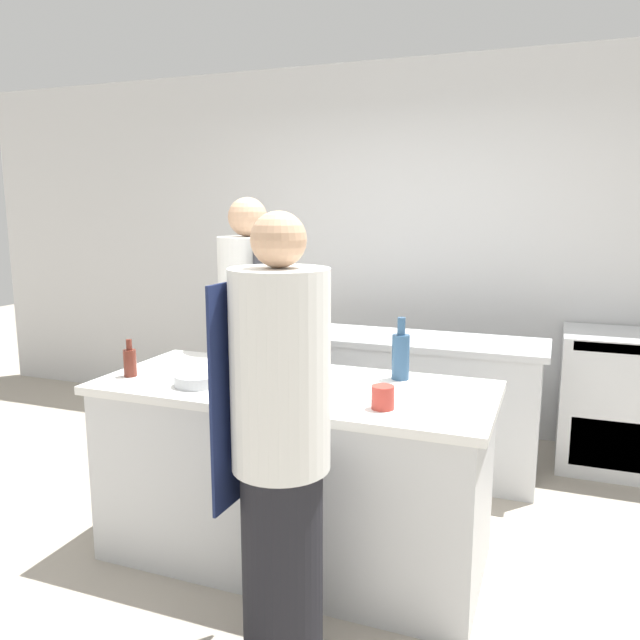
{
  "coord_description": "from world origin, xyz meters",
  "views": [
    {
      "loc": [
        1.14,
        -2.63,
        1.71
      ],
      "look_at": [
        0.0,
        0.35,
        1.14
      ],
      "focal_mm": 35.0,
      "sensor_mm": 36.0,
      "label": 1
    }
  ],
  "objects_px": {
    "bowl_mixing_large": "(197,380)",
    "oven_range": "(622,401)",
    "bottle_olive_oil": "(401,355)",
    "bowl_prep_small": "(244,358)",
    "bottle_wine": "(292,344)",
    "bottle_cooking_oil": "(130,362)",
    "cup": "(383,397)",
    "bottle_vinegar": "(245,371)",
    "chef_at_stove": "(251,346)",
    "chef_at_prep_near": "(280,449)"
  },
  "relations": [
    {
      "from": "bottle_cooking_oil",
      "to": "bowl_mixing_large",
      "type": "distance_m",
      "value": 0.4
    },
    {
      "from": "chef_at_stove",
      "to": "bottle_wine",
      "type": "height_order",
      "value": "chef_at_stove"
    },
    {
      "from": "bottle_vinegar",
      "to": "bottle_cooking_oil",
      "type": "distance_m",
      "value": 0.65
    },
    {
      "from": "bowl_prep_small",
      "to": "bottle_olive_oil",
      "type": "bearing_deg",
      "value": 0.42
    },
    {
      "from": "chef_at_prep_near",
      "to": "cup",
      "type": "bearing_deg",
      "value": -25.76
    },
    {
      "from": "bottle_wine",
      "to": "bowl_mixing_large",
      "type": "height_order",
      "value": "bottle_wine"
    },
    {
      "from": "chef_at_prep_near",
      "to": "bowl_mixing_large",
      "type": "height_order",
      "value": "chef_at_prep_near"
    },
    {
      "from": "chef_at_stove",
      "to": "bottle_olive_oil",
      "type": "height_order",
      "value": "chef_at_stove"
    },
    {
      "from": "bottle_vinegar",
      "to": "bowl_mixing_large",
      "type": "height_order",
      "value": "bottle_vinegar"
    },
    {
      "from": "oven_range",
      "to": "chef_at_stove",
      "type": "xyz_separation_m",
      "value": [
        -2.16,
        -1.12,
        0.44
      ]
    },
    {
      "from": "chef_at_prep_near",
      "to": "chef_at_stove",
      "type": "height_order",
      "value": "chef_at_stove"
    },
    {
      "from": "bottle_cooking_oil",
      "to": "oven_range",
      "type": "bearing_deg",
      "value": 38.72
    },
    {
      "from": "chef_at_stove",
      "to": "cup",
      "type": "relative_size",
      "value": 18.02
    },
    {
      "from": "oven_range",
      "to": "bowl_mixing_large",
      "type": "xyz_separation_m",
      "value": [
        -2.01,
        -1.96,
        0.46
      ]
    },
    {
      "from": "oven_range",
      "to": "chef_at_stove",
      "type": "relative_size",
      "value": 0.51
    },
    {
      "from": "bowl_prep_small",
      "to": "cup",
      "type": "bearing_deg",
      "value": -27.66
    },
    {
      "from": "oven_range",
      "to": "bottle_vinegar",
      "type": "relative_size",
      "value": 4.01
    },
    {
      "from": "bottle_olive_oil",
      "to": "bowl_mixing_large",
      "type": "bearing_deg",
      "value": -152.49
    },
    {
      "from": "bottle_wine",
      "to": "bowl_mixing_large",
      "type": "distance_m",
      "value": 0.58
    },
    {
      "from": "bottle_wine",
      "to": "cup",
      "type": "xyz_separation_m",
      "value": [
        0.64,
        -0.53,
        -0.07
      ]
    },
    {
      "from": "chef_at_stove",
      "to": "bowl_mixing_large",
      "type": "distance_m",
      "value": 0.85
    },
    {
      "from": "chef_at_stove",
      "to": "bottle_cooking_oil",
      "type": "relative_size",
      "value": 9.48
    },
    {
      "from": "bowl_prep_small",
      "to": "cup",
      "type": "distance_m",
      "value": 1.01
    },
    {
      "from": "chef_at_stove",
      "to": "bowl_mixing_large",
      "type": "bearing_deg",
      "value": 23.12
    },
    {
      "from": "bottle_vinegar",
      "to": "cup",
      "type": "height_order",
      "value": "bottle_vinegar"
    },
    {
      "from": "bottle_vinegar",
      "to": "bowl_prep_small",
      "type": "xyz_separation_m",
      "value": [
        -0.24,
        0.43,
        -0.06
      ]
    },
    {
      "from": "oven_range",
      "to": "cup",
      "type": "distance_m",
      "value": 2.32
    },
    {
      "from": "oven_range",
      "to": "bowl_mixing_large",
      "type": "height_order",
      "value": "bowl_mixing_large"
    },
    {
      "from": "bowl_prep_small",
      "to": "cup",
      "type": "height_order",
      "value": "cup"
    },
    {
      "from": "bowl_prep_small",
      "to": "bottle_wine",
      "type": "bearing_deg",
      "value": 13.6
    },
    {
      "from": "bottle_vinegar",
      "to": "bowl_mixing_large",
      "type": "xyz_separation_m",
      "value": [
        -0.25,
        -0.01,
        -0.06
      ]
    },
    {
      "from": "bottle_olive_oil",
      "to": "bottle_wine",
      "type": "height_order",
      "value": "bottle_olive_oil"
    },
    {
      "from": "bowl_mixing_large",
      "to": "cup",
      "type": "bearing_deg",
      "value": -1.47
    },
    {
      "from": "oven_range",
      "to": "bowl_mixing_large",
      "type": "distance_m",
      "value": 2.84
    },
    {
      "from": "chef_at_prep_near",
      "to": "bottle_cooking_oil",
      "type": "relative_size",
      "value": 9.1
    },
    {
      "from": "bottle_vinegar",
      "to": "bowl_prep_small",
      "type": "relative_size",
      "value": 1.19
    },
    {
      "from": "bottle_vinegar",
      "to": "bottle_wine",
      "type": "xyz_separation_m",
      "value": [
        0.02,
        0.49,
        0.03
      ]
    },
    {
      "from": "bottle_olive_oil",
      "to": "bottle_wine",
      "type": "bearing_deg",
      "value": 174.66
    },
    {
      "from": "chef_at_prep_near",
      "to": "bottle_cooking_oil",
      "type": "bearing_deg",
      "value": 65.44
    },
    {
      "from": "oven_range",
      "to": "bowl_prep_small",
      "type": "distance_m",
      "value": 2.55
    },
    {
      "from": "bowl_prep_small",
      "to": "chef_at_prep_near",
      "type": "bearing_deg",
      "value": -55.79
    },
    {
      "from": "bottle_olive_oil",
      "to": "bowl_prep_small",
      "type": "height_order",
      "value": "bottle_olive_oil"
    },
    {
      "from": "chef_at_prep_near",
      "to": "chef_at_stove",
      "type": "bearing_deg",
      "value": 33.0
    },
    {
      "from": "bottle_olive_oil",
      "to": "bottle_cooking_oil",
      "type": "distance_m",
      "value": 1.34
    },
    {
      "from": "bottle_vinegar",
      "to": "bottle_cooking_oil",
      "type": "relative_size",
      "value": 1.21
    },
    {
      "from": "bottle_vinegar",
      "to": "cup",
      "type": "relative_size",
      "value": 2.3
    },
    {
      "from": "bowl_mixing_large",
      "to": "oven_range",
      "type": "bearing_deg",
      "value": 44.2
    },
    {
      "from": "oven_range",
      "to": "chef_at_prep_near",
      "type": "distance_m",
      "value": 2.83
    },
    {
      "from": "bottle_wine",
      "to": "bottle_cooking_oil",
      "type": "bearing_deg",
      "value": -144.11
    },
    {
      "from": "bottle_cooking_oil",
      "to": "bottle_olive_oil",
      "type": "bearing_deg",
      "value": 18.68
    }
  ]
}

